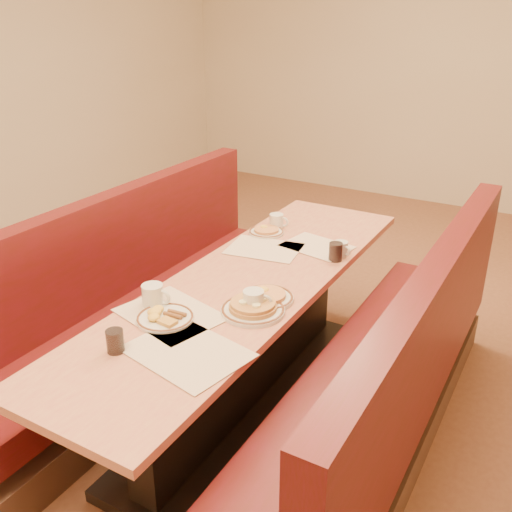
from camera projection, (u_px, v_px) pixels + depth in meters
The scene contains 19 objects.
ground at pixel (249, 403), 3.12m from camera, with size 8.00×8.00×0.00m, color #9E6647.
room_envelope at pixel (246, 22), 2.33m from camera, with size 6.04×8.04×2.82m.
diner_table at pixel (248, 345), 2.96m from camera, with size 0.70×2.50×0.75m.
booth_left at pixel (140, 312), 3.30m from camera, with size 0.55×2.50×1.05m.
booth_right at pixel (384, 390), 2.64m from camera, with size 0.55×2.50×1.05m.
placemat_near_left at pixel (170, 314), 2.50m from camera, with size 0.44×0.33×0.00m, color beige.
placemat_near_right at pixel (187, 352), 2.23m from camera, with size 0.46×0.34×0.00m, color beige.
placemat_far_left at pixel (264, 249), 3.17m from camera, with size 0.39×0.29×0.00m, color beige.
placemat_far_right at pixel (317, 246), 3.20m from camera, with size 0.36×0.27×0.00m, color beige.
pancake_plate at pixel (253, 308), 2.51m from camera, with size 0.28×0.28×0.06m.
eggs_plate at pixel (164, 317), 2.45m from camera, with size 0.25×0.25×0.05m.
extra_plate_mid at pixel (267, 297), 2.62m from camera, with size 0.25×0.25×0.05m.
extra_plate_far at pixel (266, 231), 3.38m from camera, with size 0.21×0.21×0.04m.
coffee_mug_a at pixel (254, 301), 2.51m from camera, with size 0.13×0.09×0.10m.
coffee_mug_b at pixel (154, 295), 2.55m from camera, with size 0.14×0.10×0.10m.
coffee_mug_c at pixel (341, 249), 3.07m from camera, with size 0.10×0.08×0.08m.
coffee_mug_d at pixel (277, 221), 3.45m from camera, with size 0.12×0.08×0.09m.
soda_tumbler_near at pixel (115, 341), 2.22m from camera, with size 0.07×0.07×0.10m.
soda_tumbler_mid at pixel (336, 252), 3.01m from camera, with size 0.07×0.07×0.10m.
Camera 1 is at (1.29, -2.17, 2.00)m, focal length 40.00 mm.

